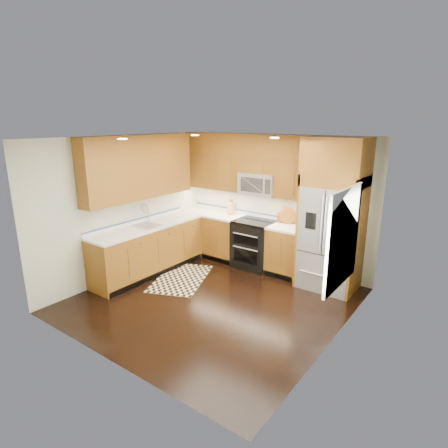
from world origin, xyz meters
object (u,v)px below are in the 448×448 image
Objects in this scene: refrigerator at (332,215)px; rug at (181,278)px; range at (254,244)px; knife_block at (231,208)px; utensil_crock at (281,216)px.

rug is at bearing -150.66° from refrigerator.
range is 1.61m from rug.
knife_block reaches higher than range.
knife_block is (0.04, 1.56, 1.06)m from rug.
rug is 4.64× the size of knife_block.
refrigerator is 2.95m from rug.
rug is 1.89m from knife_block.
utensil_crock is (1.16, 0.01, 0.00)m from knife_block.
refrigerator is 6.96× the size of utensil_crock.
refrigerator is 1.17m from utensil_crock.
refrigerator is 2.30m from knife_block.
refrigerator is at bearing -13.96° from utensil_crock.
rug is (-0.76, -1.34, -0.46)m from range.
refrigerator reaches higher than utensil_crock.
utensil_crock is at bearing 0.52° from knife_block.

